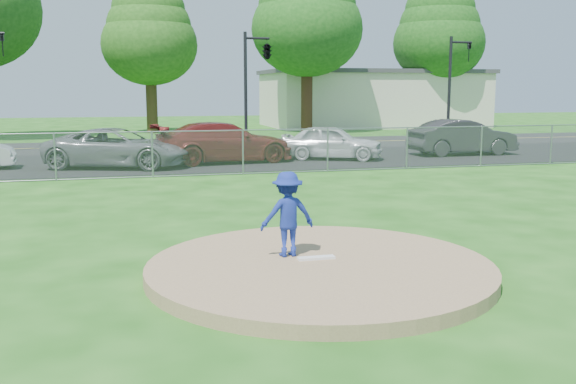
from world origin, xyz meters
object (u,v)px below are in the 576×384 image
at_px(parked_car_gray, 118,148).
at_px(parked_car_darkred, 224,142).
at_px(pitcher, 287,214).
at_px(parked_car_charcoal, 462,137).
at_px(parked_car_pearl, 332,142).
at_px(commercial_building, 372,98).
at_px(traffic_signal_center, 265,53).
at_px(traffic_signal_right, 454,80).
at_px(tree_far_right, 439,31).
at_px(tree_center, 149,32).
at_px(tree_right, 307,14).

distance_m(parked_car_gray, parked_car_darkred, 4.09).
relative_size(pitcher, parked_car_charcoal, 0.29).
bearing_deg(parked_car_pearl, commercial_building, -1.44).
bearing_deg(parked_car_darkred, commercial_building, -42.28).
relative_size(traffic_signal_center, traffic_signal_right, 1.00).
distance_m(tree_far_right, pitcher, 40.53).
bearing_deg(commercial_building, parked_car_darkred, -124.03).
bearing_deg(parked_car_gray, tree_center, 12.11).
bearing_deg(tree_far_right, parked_car_darkred, -134.62).
height_order(pitcher, parked_car_darkred, parked_car_darkred).
bearing_deg(parked_car_darkred, traffic_signal_center, -33.93).
height_order(tree_center, parked_car_darkred, tree_center).
relative_size(tree_center, pitcher, 7.17).
bearing_deg(tree_center, traffic_signal_center, -67.51).
xyz_separation_m(traffic_signal_right, parked_car_darkred, (-13.31, -6.32, -2.56)).
xyz_separation_m(parked_car_darkred, parked_car_charcoal, (10.61, 0.42, -0.02)).
height_order(traffic_signal_center, parked_car_charcoal, traffic_signal_center).
bearing_deg(tree_right, parked_car_gray, -125.57).
bearing_deg(tree_far_right, tree_center, -177.27).
height_order(traffic_signal_right, parked_car_gray, traffic_signal_right).
bearing_deg(parked_car_darkred, parked_car_pearl, -97.42).
relative_size(tree_far_right, parked_car_darkred, 1.97).
xyz_separation_m(traffic_signal_center, parked_car_charcoal, (7.57, -5.90, -3.83)).
relative_size(tree_right, parked_car_pearl, 2.81).
xyz_separation_m(tree_center, parked_car_darkred, (1.93, -18.32, -5.67)).
bearing_deg(parked_car_darkred, tree_right, -34.56).
distance_m(tree_far_right, traffic_signal_right, 14.69).
distance_m(tree_far_right, parked_car_darkred, 27.86).
distance_m(commercial_building, parked_car_darkred, 26.97).
distance_m(commercial_building, traffic_signal_right, 16.14).
distance_m(tree_center, traffic_signal_right, 19.64).
bearing_deg(parked_car_darkred, parked_car_charcoal, -95.99).
bearing_deg(parked_car_gray, pitcher, -150.93).
xyz_separation_m(commercial_building, traffic_signal_right, (-1.76, -16.00, 1.20)).
relative_size(traffic_signal_center, parked_car_pearl, 1.35).
bearing_deg(parked_car_charcoal, tree_far_right, -25.08).
xyz_separation_m(tree_far_right, pitcher, (-20.39, -34.47, -6.17)).
bearing_deg(pitcher, parked_car_gray, -83.84).
xyz_separation_m(tree_center, parked_car_gray, (-2.11, -18.93, -5.74)).
distance_m(tree_far_right, parked_car_pearl, 24.99).
distance_m(tree_center, pitcher, 33.94).
height_order(parked_car_gray, parked_car_charcoal, parked_car_charcoal).
xyz_separation_m(traffic_signal_center, parked_car_gray, (-7.08, -6.93, -3.88)).
relative_size(tree_far_right, pitcher, 7.82).
bearing_deg(tree_right, commercial_building, 40.60).
height_order(commercial_building, tree_far_right, tree_far_right).
relative_size(tree_right, traffic_signal_right, 2.08).
distance_m(traffic_signal_right, parked_car_darkred, 14.96).
height_order(tree_right, parked_car_charcoal, tree_right).
relative_size(parked_car_darkred, parked_car_pearl, 1.32).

